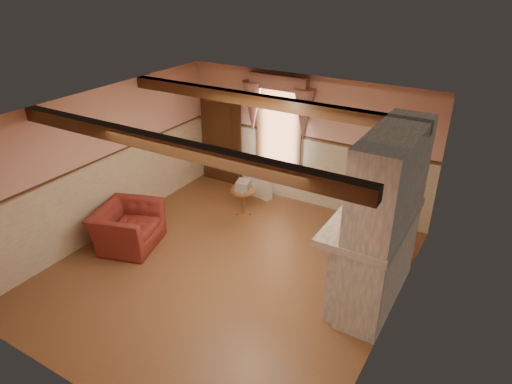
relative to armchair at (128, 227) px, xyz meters
The scene contains 26 objects.
floor 2.08m from the armchair, ahead, with size 5.50×6.00×0.01m, color brown.
ceiling 3.16m from the armchair, ahead, with size 5.50×6.00×0.01m, color silver.
wall_back 3.98m from the armchair, 58.33° to the left, with size 5.50×0.02×2.80m, color #D29C91.
wall_front 3.54m from the armchair, 53.38° to the right, with size 5.50×0.02×2.80m, color #D29C91.
wall_left 1.28m from the armchair, 159.04° to the left, with size 0.02×6.00×2.80m, color #D29C91.
wall_right 4.89m from the armchair, ahead, with size 0.02×6.00×2.80m, color #D29C91.
wainscot 2.07m from the armchair, ahead, with size 5.50×6.00×1.50m, color beige, non-canonical shape.
chair_rail 2.33m from the armchair, ahead, with size 5.50×6.00×0.08m, color black, non-canonical shape.
firebox 4.12m from the armchair, 12.32° to the left, with size 0.20×0.95×0.90m, color black.
armchair is the anchor object (origin of this frame).
side_table 2.44m from the armchair, 60.22° to the left, with size 0.51×0.51×0.55m, color brown.
book_stack 2.46m from the armchair, 60.50° to the left, with size 0.26×0.32×0.20m, color #B7AD8C.
radiator 3.16m from the armchair, 70.34° to the left, with size 0.70×0.18×0.60m, color silver.
bowl 4.46m from the armchair, ahead, with size 0.37×0.37×0.09m, color brown.
mantel_clock 4.65m from the armchair, 19.01° to the left, with size 0.14×0.24×0.20m, color black.
oil_lamp 4.68m from the armchair, 19.60° to the left, with size 0.11×0.11×0.28m, color gold.
candle_red 4.43m from the armchair, ahead, with size 0.06×0.06×0.16m, color #B13115.
jar_yellow 4.46m from the armchair, ahead, with size 0.06×0.06×0.12m, color gold.
fireplace 4.65m from the armchair, 11.18° to the left, with size 0.85×2.00×2.80m, color gray.
mantel 4.46m from the armchair, 11.63° to the left, with size 1.05×2.05×0.12m, color gray.
overmantel_mirror 4.47m from the armchair, 12.15° to the left, with size 0.06×1.44×1.04m, color silver.
door 3.29m from the armchair, 91.38° to the left, with size 1.10×0.10×2.10m, color black.
window 3.77m from the armchair, 66.35° to the left, with size 1.06×0.08×2.02m, color white.
window_drapes 3.93m from the armchair, 65.75° to the left, with size 1.30×0.14×1.40m, color gray.
ceiling_beam_front 3.21m from the armchair, 24.49° to the right, with size 5.50×0.18×0.20m, color black.
ceiling_beam_back 3.41m from the armchair, 36.17° to the left, with size 5.50×0.18×0.20m, color black.
Camera 1 is at (3.75, -5.30, 4.79)m, focal length 32.00 mm.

